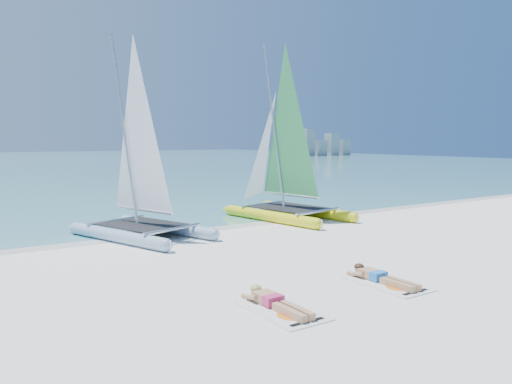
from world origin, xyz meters
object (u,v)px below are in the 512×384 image
catamaran_blue (139,175)px  sunbather_b (380,277)px  catamaran_yellow (279,161)px  sunbather_a (274,301)px  towel_a (281,310)px  towel_b (386,284)px

catamaran_blue → sunbather_b: size_ratio=3.83×
catamaran_yellow → sunbather_a: catamaran_yellow is taller
catamaran_yellow → towel_a: catamaran_yellow is taller
catamaran_yellow → towel_a: bearing=-135.3°
towel_a → towel_b: size_ratio=1.00×
towel_a → catamaran_blue: bearing=87.5°
catamaran_blue → sunbather_a: size_ratio=3.83×
catamaran_blue → sunbather_b: (2.52, -7.68, -1.86)m
towel_a → towel_b: bearing=1.6°
sunbather_a → towel_b: 2.87m
catamaran_yellow → sunbather_a: size_ratio=4.11×
catamaran_yellow → towel_b: catamaran_yellow is taller
sunbather_a → towel_b: sunbather_a is taller
towel_b → sunbather_a: bearing=177.8°
catamaran_blue → sunbather_a: catamaran_blue is taller
catamaran_blue → towel_a: 8.20m
towel_b → sunbather_b: 0.22m
sunbather_a → towel_a: bearing=-90.0°
catamaran_blue → catamaran_yellow: bearing=-10.9°
catamaran_yellow → sunbather_a: bearing=-136.0°
towel_a → sunbather_b: 2.88m
catamaran_yellow → towel_a: size_ratio=3.83×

